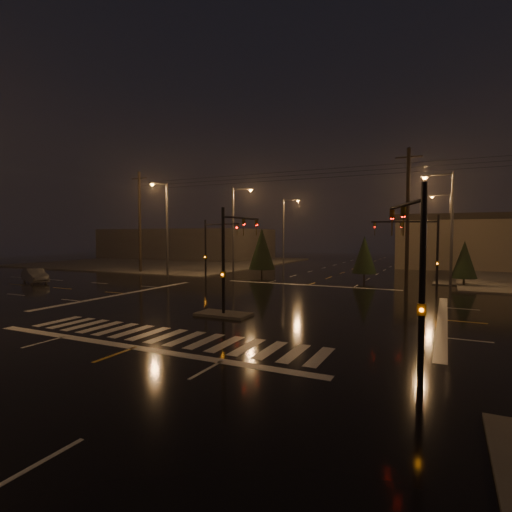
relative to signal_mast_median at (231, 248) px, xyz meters
The scene contains 22 objects.
ground 4.85m from the signal_mast_median, 90.00° to the left, with size 140.00×140.00×0.00m, color black.
sidewalk_nw 44.80m from the signal_mast_median, 132.21° to the left, with size 36.00×36.00×0.12m, color #45433E.
median_island 3.79m from the signal_mast_median, 90.00° to the right, with size 3.00×1.60×0.15m, color #45433E.
crosswalk 7.01m from the signal_mast_median, 90.00° to the right, with size 15.00×2.60×0.01m, color beige.
stop_bar_near 8.77m from the signal_mast_median, 90.00° to the right, with size 16.00×0.50×0.01m, color beige.
stop_bar_far 14.56m from the signal_mast_median, 90.00° to the left, with size 16.00×0.50×0.01m, color beige.
commercial_block 57.07m from the signal_mast_median, 127.83° to the left, with size 30.00×18.00×5.60m, color #3B3634.
signal_mast_median is the anchor object (origin of this frame).
signal_mast_ne 16.27m from the signal_mast_median, 54.28° to the left, with size 4.84×1.86×6.00m.
signal_mast_nw 16.27m from the signal_mast_median, 125.72° to the left, with size 4.84×1.86×6.00m.
signal_mast_se 12.22m from the signal_mast_median, 33.15° to the right, with size 1.55×3.87×6.00m.
streetlight_1 23.94m from the signal_mast_median, 117.96° to the left, with size 2.77×0.32×10.00m.
streetlight_2 38.78m from the signal_mast_median, 106.79° to the left, with size 2.77×0.32×10.00m.
streetlight_3 22.20m from the signal_mast_median, 59.61° to the left, with size 2.77×0.32×10.00m.
streetlight_4 40.69m from the signal_mast_median, 74.03° to the left, with size 2.77×0.32×10.00m.
streetlight_5 21.53m from the signal_mast_median, 138.30° to the left, with size 0.32×2.77×10.00m.
utility_pole_0 27.95m from the signal_mast_median, 142.19° to the left, with size 2.20×0.32×12.00m.
utility_pole_1 19.00m from the signal_mast_median, 64.89° to the left, with size 2.20×0.32×12.00m.
conifer_0 23.11m from the signal_mast_median, 57.05° to the left, with size 2.10×2.10×3.98m.
conifer_3 21.36m from the signal_mast_median, 110.05° to the left, with size 2.91×2.91×5.24m.
conifer_4 20.44m from the signal_mast_median, 79.21° to the left, with size 2.36×2.36×4.38m.
car_crossing 24.48m from the signal_mast_median, 168.71° to the left, with size 1.42×4.07×1.34m, color #575A5E.
Camera 1 is at (11.12, -23.04, 4.47)m, focal length 28.00 mm.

